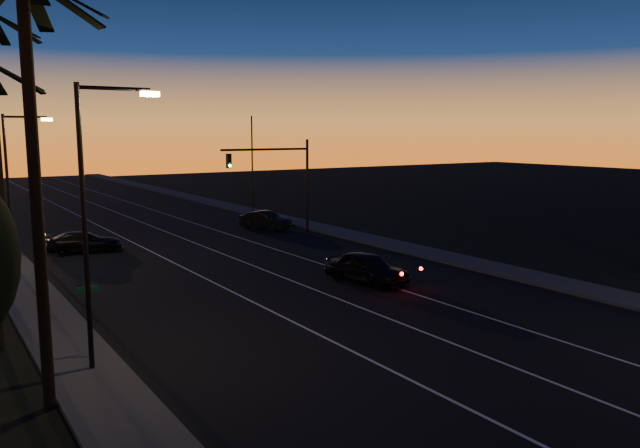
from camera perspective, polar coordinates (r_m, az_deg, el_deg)
road at (r=34.21m, az=-5.81°, el=-4.34°), size 20.00×170.00×0.01m
sidewalk_left at (r=30.88m, az=-24.72°, el=-6.34°), size 2.40×170.00×0.16m
sidewalk_right at (r=40.45m, az=8.44°, el=-2.30°), size 2.40×170.00×0.16m
lane_stripe_left at (r=32.98m, az=-10.46°, el=-4.90°), size 0.12×160.00×0.01m
lane_stripe_mid at (r=34.44m, az=-5.07°, el=-4.23°), size 0.12×160.00×0.01m
lane_stripe_right at (r=36.17m, az=-0.16°, el=-3.58°), size 0.12×160.00×0.01m
palm_near at (r=17.90m, az=-24.77°, el=6.17°), size 4.25×4.16×11.53m
streetlight_left_near at (r=20.33m, az=-20.02°, el=1.66°), size 2.55×0.26×9.00m
streetlight_left_far at (r=38.05m, az=-26.22°, el=3.82°), size 2.55×0.26×8.50m
street_sign at (r=21.97m, az=-20.39°, el=-7.65°), size 0.70×0.06×2.60m
signal_mast at (r=45.64m, az=-3.70°, el=4.94°), size 7.10×0.41×7.00m
signal_post at (r=40.36m, az=-24.70°, el=1.03°), size 0.28×0.37×4.20m
far_pole_right at (r=58.05m, az=-6.21°, el=5.37°), size 0.14×0.14×9.00m
lead_car at (r=31.42m, az=4.30°, el=-4.01°), size 2.89×5.35×1.55m
right_car at (r=48.67m, az=-4.98°, el=0.34°), size 3.11×4.55×1.42m
cross_car at (r=41.92m, az=-20.73°, el=-1.55°), size 4.85×2.70×1.33m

